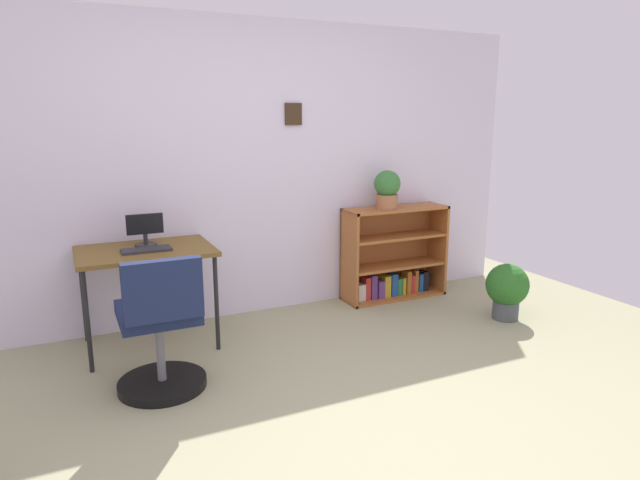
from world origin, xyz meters
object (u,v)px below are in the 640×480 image
desk (146,257)px  potted_plant_on_shelf (387,188)px  office_chair (161,333)px  potted_plant_floor (507,288)px  monitor (145,230)px  keyboard (146,250)px  bookshelf_low (392,258)px

desk → potted_plant_on_shelf: bearing=4.3°
office_chair → desk: bearing=86.9°
desk → office_chair: (-0.04, -0.74, -0.28)m
desk → potted_plant_floor: bearing=-14.4°
monitor → office_chair: size_ratio=0.29×
potted_plant_on_shelf → keyboard: bearing=-173.8°
office_chair → potted_plant_on_shelf: 2.34m
desk → potted_plant_floor: desk is taller
monitor → keyboard: monitor is taller
keyboard → bookshelf_low: bearing=7.4°
bookshelf_low → potted_plant_on_shelf: 0.64m
keyboard → office_chair: 0.75m
keyboard → potted_plant_floor: bearing=-13.0°
desk → potted_plant_on_shelf: 2.06m
monitor → potted_plant_on_shelf: size_ratio=0.76×
monitor → bookshelf_low: size_ratio=0.27×
potted_plant_on_shelf → potted_plant_floor: potted_plant_on_shelf is taller
office_chair → bookshelf_low: size_ratio=0.91×
potted_plant_on_shelf → desk: bearing=-175.7°
desk → monitor: bearing=77.3°
desk → bookshelf_low: size_ratio=0.96×
bookshelf_low → office_chair: bearing=-156.5°
desk → potted_plant_on_shelf: size_ratio=2.76×
desk → monitor: 0.20m
office_chair → bookshelf_low: (2.17, 0.95, -0.01)m
bookshelf_low → potted_plant_floor: (0.52, -0.89, -0.10)m
office_chair → monitor: bearing=85.8°
monitor → keyboard: size_ratio=0.77×
keyboard → bookshelf_low: bookshelf_low is taller
keyboard → office_chair: bearing=-93.4°
bookshelf_low → keyboard: bearing=-172.6°
office_chair → bookshelf_low: office_chair is taller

